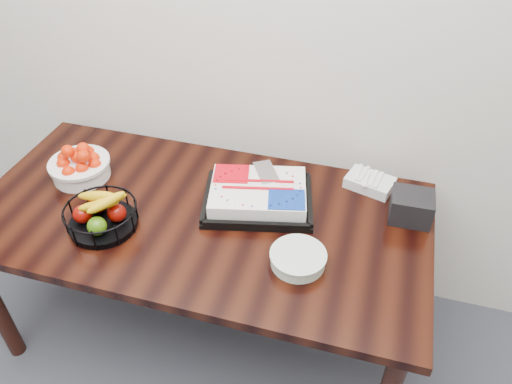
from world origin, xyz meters
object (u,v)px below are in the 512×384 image
(tangerine_bowl, at_px, (79,163))
(plate_stack, at_px, (298,259))
(table, at_px, (200,229))
(cake_tray, at_px, (258,195))
(fruit_basket, at_px, (101,215))
(napkin_box, at_px, (411,207))

(tangerine_bowl, distance_m, plate_stack, 1.03)
(table, height_order, plate_stack, plate_stack)
(cake_tray, xyz_separation_m, fruit_basket, (-0.53, -0.30, 0.02))
(cake_tray, distance_m, napkin_box, 0.59)
(cake_tray, distance_m, tangerine_bowl, 0.78)
(fruit_basket, bearing_deg, table, 28.33)
(tangerine_bowl, relative_size, napkin_box, 1.63)
(plate_stack, xyz_separation_m, napkin_box, (0.37, 0.35, 0.03))
(fruit_basket, relative_size, plate_stack, 1.36)
(table, distance_m, tangerine_bowl, 0.59)
(cake_tray, distance_m, plate_stack, 0.36)
(napkin_box, bearing_deg, plate_stack, -135.81)
(table, relative_size, fruit_basket, 6.58)
(tangerine_bowl, xyz_separation_m, plate_stack, (1.00, -0.24, -0.04))
(table, height_order, napkin_box, napkin_box)
(table, xyz_separation_m, cake_tray, (0.21, 0.12, 0.13))
(cake_tray, bearing_deg, napkin_box, 7.34)
(cake_tray, bearing_deg, tangerine_bowl, -177.01)
(napkin_box, bearing_deg, table, -165.96)
(plate_stack, bearing_deg, napkin_box, 44.19)
(cake_tray, xyz_separation_m, napkin_box, (0.59, 0.08, 0.02))
(table, distance_m, napkin_box, 0.84)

